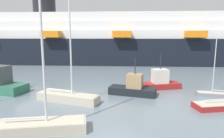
{
  "coord_description": "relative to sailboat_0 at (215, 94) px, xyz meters",
  "views": [
    {
      "loc": [
        0.29,
        -12.48,
        7.14
      ],
      "look_at": [
        0.0,
        12.62,
        2.87
      ],
      "focal_mm": 32.23,
      "sensor_mm": 36.0,
      "label": 1
    }
  ],
  "objects": [
    {
      "name": "sailboat_0",
      "position": [
        0.0,
        0.0,
        0.0
      ],
      "size": [
        4.16,
        2.08,
        6.68
      ],
      "rotation": [
        0.0,
        0.0,
        2.88
      ],
      "color": "gray",
      "rests_on": "ground_plane"
    },
    {
      "name": "sailboat_3",
      "position": [
        -17.36,
        -9.05,
        0.3
      ],
      "size": [
        7.08,
        2.9,
        13.12
      ],
      "rotation": [
        0.0,
        0.0,
        0.16
      ],
      "color": "#BCB29E",
      "rests_on": "ground_plane"
    },
    {
      "name": "cruise_ship",
      "position": [
        -9.97,
        30.74,
        5.42
      ],
      "size": [
        114.85,
        22.29,
        18.16
      ],
      "rotation": [
        0.0,
        0.0,
        -0.05
      ],
      "color": "black",
      "rests_on": "ground_plane"
    },
    {
      "name": "fishing_boat_0",
      "position": [
        -9.56,
        0.59,
        0.53
      ],
      "size": [
        5.9,
        3.56,
        4.5
      ],
      "rotation": [
        0.0,
        0.0,
        -0.3
      ],
      "color": "black",
      "rests_on": "ground_plane"
    },
    {
      "name": "sailboat_1",
      "position": [
        -16.85,
        -2.06,
        0.37
      ],
      "size": [
        7.13,
        3.91,
        14.03
      ],
      "rotation": [
        0.0,
        0.0,
        -0.34
      ],
      "color": "#BCB29E",
      "rests_on": "ground_plane"
    },
    {
      "name": "fishing_boat_1",
      "position": [
        -5.89,
        3.48,
        0.56
      ],
      "size": [
        6.33,
        3.22,
        4.75
      ],
      "rotation": [
        0.0,
        0.0,
        0.21
      ],
      "color": "maroon",
      "rests_on": "ground_plane"
    }
  ]
}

